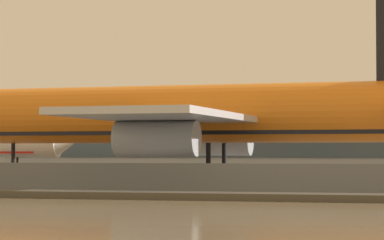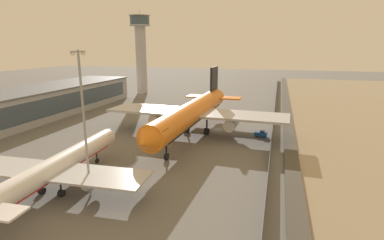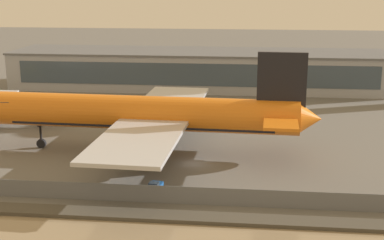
% 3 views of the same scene
% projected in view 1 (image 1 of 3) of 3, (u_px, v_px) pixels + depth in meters
% --- Properties ---
extents(ground_plane, '(500.00, 500.00, 0.00)m').
position_uv_depth(ground_plane, '(266.00, 188.00, 81.50)').
color(ground_plane, '#66635E').
extents(shoreline_seawall, '(320.00, 3.00, 0.50)m').
position_uv_depth(shoreline_seawall, '(216.00, 196.00, 61.64)').
color(shoreline_seawall, '#474238').
rests_on(shoreline_seawall, ground).
extents(perimeter_fence, '(280.00, 0.10, 2.42)m').
position_uv_depth(perimeter_fence, '(230.00, 180.00, 66.03)').
color(perimeter_fence, slate).
rests_on(perimeter_fence, ground).
extents(cargo_jet_orange, '(58.65, 50.02, 17.55)m').
position_uv_depth(cargo_jet_orange, '(189.00, 116.00, 88.41)').
color(cargo_jet_orange, orange).
rests_on(cargo_jet_orange, ground).
extents(baggage_tug, '(1.97, 3.37, 1.80)m').
position_uv_depth(baggage_tug, '(187.00, 184.00, 69.86)').
color(baggage_tug, '#19519E').
rests_on(baggage_tug, ground).
extents(terminal_building, '(100.54, 21.06, 9.98)m').
position_uv_depth(terminal_building, '(298.00, 141.00, 144.39)').
color(terminal_building, '#9EA3AD').
rests_on(terminal_building, ground).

